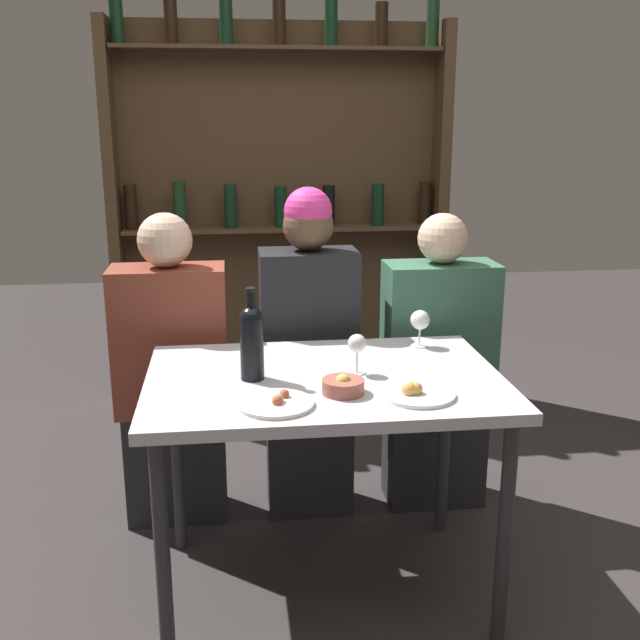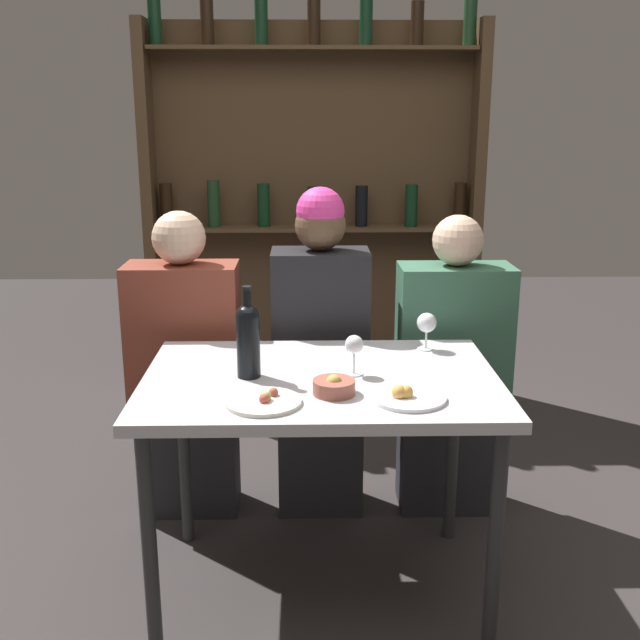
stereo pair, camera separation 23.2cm
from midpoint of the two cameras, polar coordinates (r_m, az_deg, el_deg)
name	(u,v)px [view 2 (the right image)]	position (r m, az deg, el deg)	size (l,w,h in m)	color
ground_plane	(321,588)	(2.69, 2.67, -19.82)	(10.00, 10.00, 0.00)	#332D2D
dining_table	(321,399)	(2.37, 2.88, -6.11)	(1.11, 0.76, 0.76)	silver
wine_rack_wall	(313,200)	(4.17, 1.07, 9.12)	(1.83, 0.21, 2.15)	#4C3823
wine_bottle	(248,336)	(2.30, -2.63, -1.31)	(0.07, 0.07, 0.29)	black
wine_glass_0	(427,324)	(2.62, 10.66, -0.33)	(0.07, 0.07, 0.13)	silver
wine_glass_1	(354,347)	(2.33, 5.47, -2.07)	(0.06, 0.06, 0.13)	silver
food_plate_0	(264,401)	(2.11, -1.17, -6.25)	(0.22, 0.22, 0.04)	silver
food_plate_1	(407,396)	(2.17, 9.71, -5.80)	(0.22, 0.22, 0.05)	white
snack_bowl	(334,386)	(2.19, 4.13, -5.12)	(0.12, 0.12, 0.06)	#995142
seated_person_left	(186,376)	(2.95, -7.99, -4.27)	(0.42, 0.22, 1.21)	#26262B
seated_person_center	(320,360)	(2.92, 2.30, -3.10)	(0.37, 0.22, 1.30)	#26262B
seated_person_right	(451,377)	(3.01, 12.16, -4.28)	(0.43, 0.22, 1.19)	#26262B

